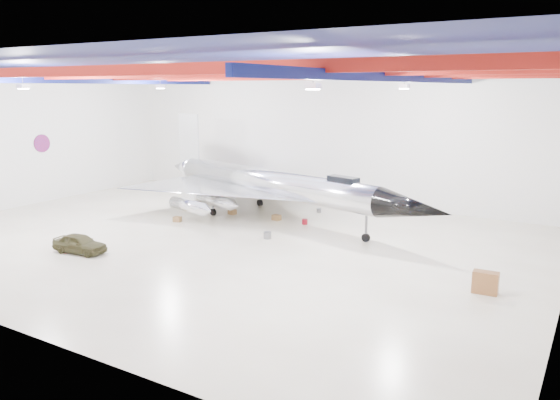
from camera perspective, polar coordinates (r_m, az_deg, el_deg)
The scene contains 16 objects.
floor at distance 35.61m, azimuth -6.57°, elevation -4.09°, with size 40.00×40.00×0.00m, color #BAAC94.
wall_back at distance 47.22m, azimuth 4.48°, elevation 6.63°, with size 40.00×40.00×0.00m, color silver.
wall_left at distance 49.33m, azimuth -25.59°, elevation 5.74°, with size 30.00×30.00×0.00m, color silver.
ceiling at distance 34.31m, azimuth -7.01°, elevation 13.89°, with size 40.00×40.00×0.00m, color #0A0F38.
ceiling_structure at distance 34.29m, azimuth -6.99°, elevation 12.76°, with size 39.50×29.50×1.08m.
wall_roundel at distance 50.45m, azimuth -23.62°, elevation 5.45°, with size 1.50×1.50×0.10m, color #B21414.
jet_aircraft at distance 40.35m, azimuth -1.01°, elevation 1.41°, with size 26.82×18.92×7.43m.
jeep at distance 34.49m, azimuth -20.20°, elevation -4.28°, with size 1.36×3.37×1.15m, color #3B371D.
desk at distance 27.97m, azimuth 20.66°, elevation -8.07°, with size 1.17×0.59×1.08m, color brown.
crate_ply at distance 40.56m, azimuth -10.68°, elevation -1.98°, with size 0.55×0.44×0.39m, color olive.
engine_drum at distance 35.47m, azimuth -1.32°, elevation -3.70°, with size 0.50×0.50×0.45m, color #59595B.
parts_bin at distance 40.30m, azimuth -0.37°, elevation -1.84°, with size 0.59×0.47×0.41m, color olive.
crate_small at distance 47.33m, azimuth -10.19°, elevation -0.08°, with size 0.38×0.31×0.27m, color #59595B.
tool_chest at distance 39.19m, azimuth 2.60°, elevation -2.27°, with size 0.41×0.41×0.37m, color maroon.
oil_barrel at distance 42.31m, azimuth -5.02°, elevation -1.24°, with size 0.57×0.46×0.40m, color olive.
spares_box at distance 42.88m, azimuth 4.08°, elevation -1.10°, with size 0.37×0.37×0.33m, color #59595B.
Camera 1 is at (21.03, -27.07, 9.64)m, focal length 35.00 mm.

